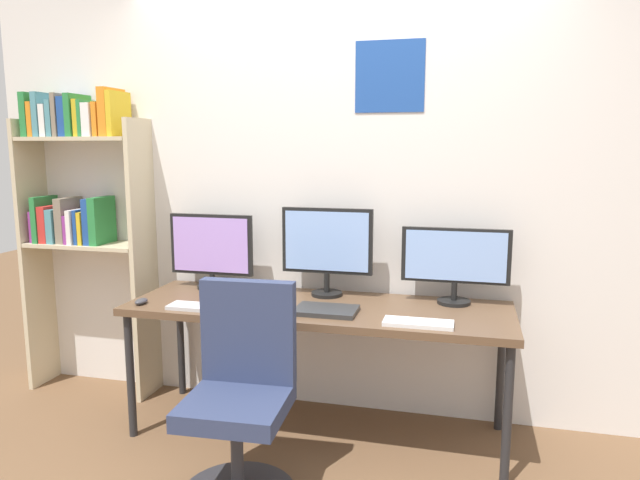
{
  "coord_description": "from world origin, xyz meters",
  "views": [
    {
      "loc": [
        0.76,
        -2.36,
        1.59
      ],
      "look_at": [
        0.0,
        0.65,
        1.09
      ],
      "focal_mm": 32.53,
      "sensor_mm": 36.0,
      "label": 1
    }
  ],
  "objects_px": {
    "keyboard_left": "(205,307)",
    "laptop_closed": "(326,310)",
    "monitor_left": "(211,249)",
    "monitor_center": "(327,246)",
    "keyboard_right": "(418,323)",
    "office_chair": "(241,415)",
    "computer_mouse": "(141,301)",
    "monitor_right": "(455,261)",
    "desk": "(318,314)",
    "coffee_mug": "(252,303)",
    "bookshelf": "(80,198)"
  },
  "relations": [
    {
      "from": "keyboard_right",
      "to": "monitor_right",
      "type": "bearing_deg",
      "value": 70.51
    },
    {
      "from": "office_chair",
      "to": "computer_mouse",
      "type": "relative_size",
      "value": 10.31
    },
    {
      "from": "keyboard_left",
      "to": "keyboard_right",
      "type": "bearing_deg",
      "value": 0.0
    },
    {
      "from": "monitor_right",
      "to": "coffee_mug",
      "type": "height_order",
      "value": "monitor_right"
    },
    {
      "from": "monitor_left",
      "to": "coffee_mug",
      "type": "bearing_deg",
      "value": -45.15
    },
    {
      "from": "desk",
      "to": "monitor_center",
      "type": "xyz_separation_m",
      "value": [
        0.0,
        0.21,
        0.34
      ]
    },
    {
      "from": "bookshelf",
      "to": "monitor_left",
      "type": "relative_size",
      "value": 3.74
    },
    {
      "from": "monitor_center",
      "to": "monitor_left",
      "type": "bearing_deg",
      "value": 180.0
    },
    {
      "from": "office_chair",
      "to": "laptop_closed",
      "type": "distance_m",
      "value": 0.7
    },
    {
      "from": "keyboard_left",
      "to": "monitor_right",
      "type": "bearing_deg",
      "value": 19.11
    },
    {
      "from": "desk",
      "to": "coffee_mug",
      "type": "height_order",
      "value": "coffee_mug"
    },
    {
      "from": "monitor_right",
      "to": "coffee_mug",
      "type": "xyz_separation_m",
      "value": [
        -1.02,
        -0.41,
        -0.19
      ]
    },
    {
      "from": "monitor_left",
      "to": "keyboard_left",
      "type": "distance_m",
      "value": 0.52
    },
    {
      "from": "office_chair",
      "to": "monitor_right",
      "type": "distance_m",
      "value": 1.39
    },
    {
      "from": "office_chair",
      "to": "coffee_mug",
      "type": "relative_size",
      "value": 9.34
    },
    {
      "from": "desk",
      "to": "coffee_mug",
      "type": "distance_m",
      "value": 0.38
    },
    {
      "from": "monitor_right",
      "to": "monitor_center",
      "type": "bearing_deg",
      "value": 180.0
    },
    {
      "from": "coffee_mug",
      "to": "laptop_closed",
      "type": "bearing_deg",
      "value": 10.05
    },
    {
      "from": "office_chair",
      "to": "coffee_mug",
      "type": "distance_m",
      "value": 0.63
    },
    {
      "from": "monitor_right",
      "to": "keyboard_left",
      "type": "bearing_deg",
      "value": -160.89
    },
    {
      "from": "bookshelf",
      "to": "computer_mouse",
      "type": "distance_m",
      "value": 0.96
    },
    {
      "from": "keyboard_left",
      "to": "desk",
      "type": "bearing_deg",
      "value": 22.33
    },
    {
      "from": "monitor_right",
      "to": "keyboard_left",
      "type": "height_order",
      "value": "monitor_right"
    },
    {
      "from": "desk",
      "to": "keyboard_right",
      "type": "relative_size",
      "value": 6.18
    },
    {
      "from": "monitor_right",
      "to": "keyboard_right",
      "type": "bearing_deg",
      "value": -109.49
    },
    {
      "from": "office_chair",
      "to": "monitor_center",
      "type": "height_order",
      "value": "monitor_center"
    },
    {
      "from": "monitor_right",
      "to": "computer_mouse",
      "type": "bearing_deg",
      "value": -165.34
    },
    {
      "from": "computer_mouse",
      "to": "monitor_right",
      "type": "bearing_deg",
      "value": 14.66
    },
    {
      "from": "desk",
      "to": "laptop_closed",
      "type": "bearing_deg",
      "value": -59.17
    },
    {
      "from": "bookshelf",
      "to": "desk",
      "type": "bearing_deg",
      "value": -8.1
    },
    {
      "from": "monitor_left",
      "to": "computer_mouse",
      "type": "distance_m",
      "value": 0.54
    },
    {
      "from": "office_chair",
      "to": "computer_mouse",
      "type": "xyz_separation_m",
      "value": [
        -0.76,
        0.46,
        0.35
      ]
    },
    {
      "from": "keyboard_left",
      "to": "laptop_closed",
      "type": "bearing_deg",
      "value": 8.72
    },
    {
      "from": "monitor_center",
      "to": "bookshelf",
      "type": "bearing_deg",
      "value": 179.36
    },
    {
      "from": "desk",
      "to": "bookshelf",
      "type": "bearing_deg",
      "value": 171.9
    },
    {
      "from": "computer_mouse",
      "to": "monitor_center",
      "type": "bearing_deg",
      "value": 24.76
    },
    {
      "from": "desk",
      "to": "monitor_center",
      "type": "bearing_deg",
      "value": 90.0
    },
    {
      "from": "monitor_center",
      "to": "keyboard_right",
      "type": "xyz_separation_m",
      "value": [
        0.56,
        -0.44,
        -0.28
      ]
    },
    {
      "from": "keyboard_left",
      "to": "computer_mouse",
      "type": "height_order",
      "value": "computer_mouse"
    },
    {
      "from": "keyboard_left",
      "to": "office_chair",
      "type": "bearing_deg",
      "value": -49.99
    },
    {
      "from": "office_chair",
      "to": "coffee_mug",
      "type": "xyz_separation_m",
      "value": [
        -0.12,
        0.48,
        0.38
      ]
    },
    {
      "from": "office_chair",
      "to": "monitor_left",
      "type": "distance_m",
      "value": 1.19
    },
    {
      "from": "bookshelf",
      "to": "coffee_mug",
      "type": "bearing_deg",
      "value": -18.17
    },
    {
      "from": "keyboard_right",
      "to": "keyboard_left",
      "type": "bearing_deg",
      "value": 180.0
    },
    {
      "from": "keyboard_left",
      "to": "laptop_closed",
      "type": "height_order",
      "value": "laptop_closed"
    },
    {
      "from": "monitor_left",
      "to": "monitor_center",
      "type": "height_order",
      "value": "monitor_center"
    },
    {
      "from": "laptop_closed",
      "to": "keyboard_left",
      "type": "bearing_deg",
      "value": -171.59
    },
    {
      "from": "bookshelf",
      "to": "monitor_left",
      "type": "bearing_deg",
      "value": -1.15
    },
    {
      "from": "monitor_right",
      "to": "laptop_closed",
      "type": "bearing_deg",
      "value": -151.63
    },
    {
      "from": "monitor_right",
      "to": "keyboard_left",
      "type": "relative_size",
      "value": 1.48
    }
  ]
}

